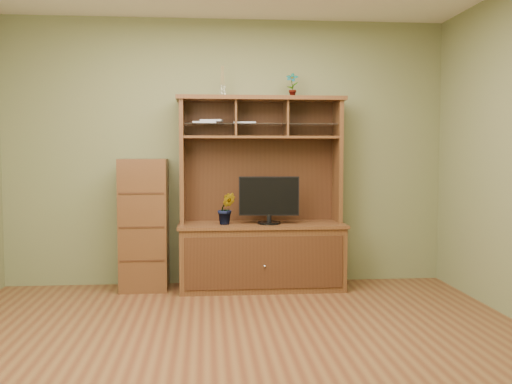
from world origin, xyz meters
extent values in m
cube|color=#572D18|center=(0.00, 0.00, -0.01)|extent=(4.50, 4.00, 0.02)
cube|color=olive|center=(0.00, 2.01, 1.35)|extent=(4.50, 0.02, 2.70)
cube|color=olive|center=(0.00, -2.01, 1.35)|extent=(4.50, 0.02, 2.70)
cube|color=#472614|center=(0.33, 1.71, 0.31)|extent=(1.60, 0.55, 0.62)
cube|color=#321A0D|center=(0.33, 1.42, 0.31)|extent=(1.50, 0.01, 0.50)
sphere|color=silver|center=(0.33, 1.41, 0.28)|extent=(0.02, 0.02, 0.02)
cube|color=#472614|center=(0.33, 1.71, 0.64)|extent=(1.64, 0.59, 0.03)
cube|color=#472614|center=(-0.45, 1.80, 1.27)|extent=(0.04, 0.35, 1.25)
cube|color=#472614|center=(1.11, 1.80, 1.27)|extent=(0.04, 0.35, 1.25)
cube|color=#321A0D|center=(0.33, 1.97, 1.27)|extent=(1.52, 0.02, 1.25)
cube|color=#472614|center=(0.33, 1.80, 1.88)|extent=(1.66, 0.40, 0.04)
cube|color=#472614|center=(0.33, 1.80, 1.50)|extent=(1.52, 0.32, 0.02)
cube|color=#472614|center=(0.07, 1.80, 1.69)|extent=(0.02, 0.31, 0.35)
cube|color=#472614|center=(0.58, 1.80, 1.69)|extent=(0.02, 0.31, 0.35)
cube|color=silver|center=(0.33, 1.79, 1.63)|extent=(1.50, 0.27, 0.01)
cylinder|color=black|center=(0.39, 1.65, 0.66)|extent=(0.23, 0.23, 0.02)
cylinder|color=black|center=(0.39, 1.65, 0.71)|extent=(0.05, 0.05, 0.07)
cube|color=black|center=(0.39, 1.65, 0.93)|extent=(0.59, 0.10, 0.38)
imported|color=#24561D|center=(-0.02, 1.65, 0.81)|extent=(0.17, 0.14, 0.31)
imported|color=#356322|center=(0.64, 1.80, 2.02)|extent=(0.15, 0.12, 0.24)
cylinder|color=silver|center=(-0.05, 1.80, 1.95)|extent=(0.06, 0.06, 0.11)
cylinder|color=olive|center=(-0.05, 1.80, 2.10)|extent=(0.04, 0.04, 0.19)
cube|color=#B7B7BC|center=(-0.23, 1.80, 1.64)|extent=(0.23, 0.18, 0.02)
cube|color=#B7B7BC|center=(-0.16, 1.80, 1.66)|extent=(0.23, 0.19, 0.02)
cube|color=#B7B7BC|center=(0.17, 1.80, 1.64)|extent=(0.23, 0.19, 0.02)
cube|color=#472614|center=(-0.83, 1.77, 0.64)|extent=(0.46, 0.41, 1.29)
cube|color=#321A0D|center=(-0.83, 1.56, 0.32)|extent=(0.42, 0.01, 0.02)
cube|color=#321A0D|center=(-0.83, 1.56, 0.64)|extent=(0.42, 0.01, 0.01)
cube|color=#321A0D|center=(-0.83, 1.56, 0.97)|extent=(0.42, 0.01, 0.01)
camera|label=1|loc=(-0.22, -3.87, 1.35)|focal=40.00mm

